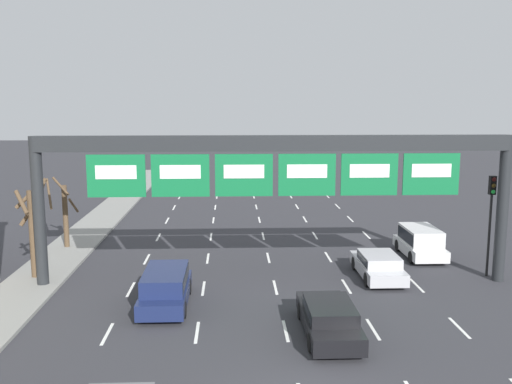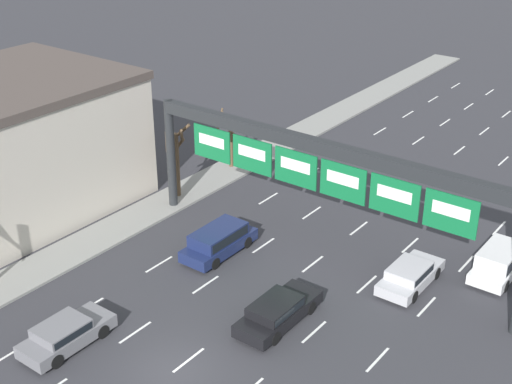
{
  "view_description": "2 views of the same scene",
  "coord_description": "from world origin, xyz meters",
  "px_view_note": "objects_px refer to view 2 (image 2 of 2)",
  "views": [
    {
      "loc": [
        -1.98,
        -14.11,
        8.52
      ],
      "look_at": [
        -0.89,
        10.93,
        4.47
      ],
      "focal_mm": 40.0,
      "sensor_mm": 36.0,
      "label": 1
    },
    {
      "loc": [
        17.27,
        -17.07,
        20.18
      ],
      "look_at": [
        -3.51,
        10.57,
        3.46
      ],
      "focal_mm": 50.0,
      "sensor_mm": 36.0,
      "label": 2
    }
  ],
  "objects_px": {
    "suv_navy": "(219,240)",
    "suv_white": "(499,261)",
    "sign_gantry": "(322,166)",
    "car_grey": "(65,333)",
    "car_silver": "(410,274)",
    "tree_bare_third": "(230,139)",
    "car_black": "(277,311)",
    "tree_bare_closest": "(176,159)"
  },
  "relations": [
    {
      "from": "suv_navy",
      "to": "suv_white",
      "type": "xyz_separation_m",
      "value": [
        13.09,
        6.98,
        0.05
      ]
    },
    {
      "from": "suv_navy",
      "to": "suv_white",
      "type": "height_order",
      "value": "suv_white"
    },
    {
      "from": "sign_gantry",
      "to": "car_grey",
      "type": "bearing_deg",
      "value": -111.11
    },
    {
      "from": "tree_bare_third",
      "to": "sign_gantry",
      "type": "bearing_deg",
      "value": -30.39
    },
    {
      "from": "car_black",
      "to": "tree_bare_closest",
      "type": "bearing_deg",
      "value": 150.85
    },
    {
      "from": "car_grey",
      "to": "car_silver",
      "type": "height_order",
      "value": "car_grey"
    },
    {
      "from": "car_silver",
      "to": "sign_gantry",
      "type": "bearing_deg",
      "value": -172.47
    },
    {
      "from": "sign_gantry",
      "to": "suv_navy",
      "type": "relative_size",
      "value": 4.7
    },
    {
      "from": "car_grey",
      "to": "tree_bare_closest",
      "type": "xyz_separation_m",
      "value": [
        -6.37,
        14.31,
        1.92
      ]
    },
    {
      "from": "car_grey",
      "to": "tree_bare_closest",
      "type": "distance_m",
      "value": 15.78
    },
    {
      "from": "car_silver",
      "to": "tree_bare_third",
      "type": "distance_m",
      "value": 17.79
    },
    {
      "from": "car_grey",
      "to": "car_silver",
      "type": "bearing_deg",
      "value": 53.63
    },
    {
      "from": "car_grey",
      "to": "tree_bare_third",
      "type": "relative_size",
      "value": 1.05
    },
    {
      "from": "car_silver",
      "to": "tree_bare_third",
      "type": "relative_size",
      "value": 1.08
    },
    {
      "from": "suv_white",
      "to": "tree_bare_third",
      "type": "height_order",
      "value": "tree_bare_third"
    },
    {
      "from": "tree_bare_third",
      "to": "car_silver",
      "type": "bearing_deg",
      "value": -20.17
    },
    {
      "from": "car_grey",
      "to": "suv_navy",
      "type": "height_order",
      "value": "suv_navy"
    },
    {
      "from": "sign_gantry",
      "to": "tree_bare_third",
      "type": "distance_m",
      "value": 13.81
    },
    {
      "from": "suv_white",
      "to": "car_black",
      "type": "bearing_deg",
      "value": -123.44
    },
    {
      "from": "car_grey",
      "to": "car_silver",
      "type": "relative_size",
      "value": 0.98
    },
    {
      "from": "sign_gantry",
      "to": "suv_white",
      "type": "bearing_deg",
      "value": 27.36
    },
    {
      "from": "car_black",
      "to": "suv_white",
      "type": "relative_size",
      "value": 1.18
    },
    {
      "from": "suv_navy",
      "to": "car_grey",
      "type": "bearing_deg",
      "value": -91.56
    },
    {
      "from": "tree_bare_closest",
      "to": "sign_gantry",
      "type": "bearing_deg",
      "value": -6.21
    },
    {
      "from": "car_black",
      "to": "suv_navy",
      "type": "bearing_deg",
      "value": 152.3
    },
    {
      "from": "suv_navy",
      "to": "suv_white",
      "type": "distance_m",
      "value": 14.84
    },
    {
      "from": "car_black",
      "to": "suv_white",
      "type": "bearing_deg",
      "value": 56.56
    },
    {
      "from": "sign_gantry",
      "to": "suv_white",
      "type": "xyz_separation_m",
      "value": [
        8.33,
        4.31,
        -4.65
      ]
    },
    {
      "from": "sign_gantry",
      "to": "car_black",
      "type": "xyz_separation_m",
      "value": [
        1.53,
        -5.98,
        -4.86
      ]
    },
    {
      "from": "car_black",
      "to": "suv_white",
      "type": "xyz_separation_m",
      "value": [
        6.79,
        10.29,
        0.22
      ]
    },
    {
      "from": "sign_gantry",
      "to": "car_silver",
      "type": "height_order",
      "value": "sign_gantry"
    },
    {
      "from": "sign_gantry",
      "to": "car_black",
      "type": "distance_m",
      "value": 7.86
    },
    {
      "from": "sign_gantry",
      "to": "suv_navy",
      "type": "bearing_deg",
      "value": -150.68
    },
    {
      "from": "suv_white",
      "to": "tree_bare_closest",
      "type": "height_order",
      "value": "tree_bare_closest"
    },
    {
      "from": "tree_bare_closest",
      "to": "tree_bare_third",
      "type": "height_order",
      "value": "tree_bare_closest"
    },
    {
      "from": "car_grey",
      "to": "suv_white",
      "type": "height_order",
      "value": "suv_white"
    },
    {
      "from": "tree_bare_closest",
      "to": "suv_navy",
      "type": "bearing_deg",
      "value": -30.49
    },
    {
      "from": "car_silver",
      "to": "car_grey",
      "type": "bearing_deg",
      "value": -126.37
    },
    {
      "from": "tree_bare_closest",
      "to": "suv_white",
      "type": "bearing_deg",
      "value": 8.84
    },
    {
      "from": "car_silver",
      "to": "tree_bare_third",
      "type": "bearing_deg",
      "value": 159.83
    },
    {
      "from": "car_black",
      "to": "car_silver",
      "type": "bearing_deg",
      "value": 61.98
    },
    {
      "from": "suv_white",
      "to": "tree_bare_closest",
      "type": "xyz_separation_m",
      "value": [
        -19.74,
        -3.07,
        1.69
      ]
    }
  ]
}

